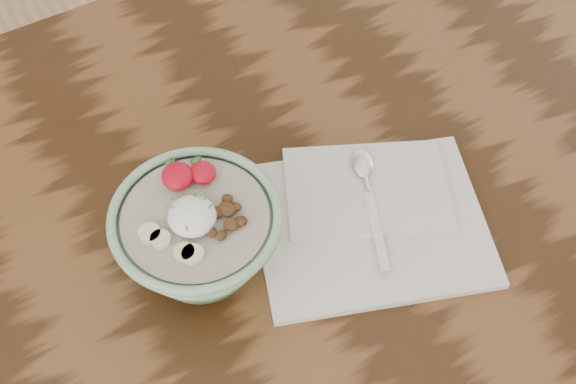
# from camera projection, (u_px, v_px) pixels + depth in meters

# --- Properties ---
(table) EXTENTS (1.60, 0.90, 0.75)m
(table) POSITION_uv_depth(u_px,v_px,m) (292.00, 223.00, 1.11)
(table) COLOR #331D0C
(table) RESTS_ON ground
(breakfast_bowl) EXTENTS (0.19, 0.19, 0.13)m
(breakfast_bowl) POSITION_uv_depth(u_px,v_px,m) (198.00, 236.00, 0.91)
(breakfast_bowl) COLOR #86B58E
(breakfast_bowl) RESTS_ON table
(napkin) EXTENTS (0.34, 0.30, 0.02)m
(napkin) POSITION_uv_depth(u_px,v_px,m) (370.00, 217.00, 0.99)
(napkin) COLOR silver
(napkin) RESTS_ON table
(spoon) EXTENTS (0.09, 0.18, 0.01)m
(spoon) POSITION_uv_depth(u_px,v_px,m) (366.00, 179.00, 1.01)
(spoon) COLOR silver
(spoon) RESTS_ON napkin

